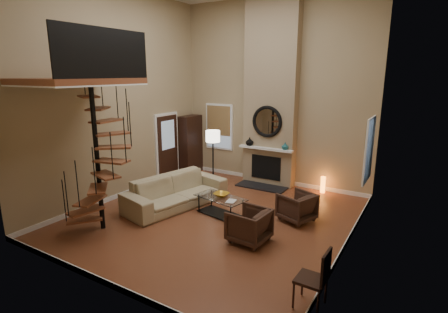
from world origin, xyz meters
The scene contains 32 objects.
ground centered at (0.00, 0.00, -0.01)m, with size 6.00×6.50×0.01m, color brown.
back_wall centered at (0.00, 3.25, 2.75)m, with size 6.00×0.02×5.50m, color tan.
front_wall centered at (0.00, -3.25, 2.75)m, with size 6.00×0.02×5.50m, color tan.
left_wall centered at (-3.00, 0.00, 2.75)m, with size 0.02×6.50×5.50m, color tan.
right_wall centered at (3.00, 0.00, 2.75)m, with size 0.02×6.50×5.50m, color tan.
baseboard_back centered at (0.00, 3.24, 0.06)m, with size 6.00×0.02×0.12m, color white.
baseboard_front centered at (0.00, -3.24, 0.06)m, with size 6.00×0.02×0.12m, color white.
baseboard_left centered at (-2.99, 0.00, 0.06)m, with size 0.02×6.50×0.12m, color white.
baseboard_right centered at (2.99, 0.00, 0.06)m, with size 0.02×6.50×0.12m, color white.
chimney_breast centered at (0.00, 3.06, 2.75)m, with size 1.60×0.38×5.50m, color #917C5E.
hearth centered at (0.00, 2.57, 0.02)m, with size 1.50×0.60×0.04m, color black.
firebox centered at (0.00, 2.86, 0.55)m, with size 0.95×0.02×0.72m, color black.
mantel centered at (0.00, 2.78, 1.15)m, with size 1.70×0.18×0.06m, color white.
mirror_frame centered at (0.00, 2.84, 1.95)m, with size 0.94×0.94×0.10m, color black.
mirror_disc centered at (0.00, 2.85, 1.95)m, with size 0.80×0.80×0.01m, color white.
vase_left centered at (-0.55, 2.82, 1.30)m, with size 0.24×0.24×0.25m, color black.
vase_right centered at (0.60, 2.82, 1.28)m, with size 0.20×0.20×0.21m, color #1B585E.
window_back centered at (-1.90, 3.22, 1.62)m, with size 1.02×0.06×1.52m.
window_right centered at (2.97, 2.00, 1.63)m, with size 0.06×1.02×1.52m.
entry_door centered at (-2.95, 1.80, 1.05)m, with size 0.10×1.05×2.16m.
loft centered at (-2.04, -1.80, 3.24)m, with size 1.70×2.20×1.09m.
spiral_stair centered at (-1.78, -1.79, 1.78)m, with size 1.47×1.47×4.06m.
hutch centered at (-2.81, 2.83, 0.95)m, with size 0.42×0.90×2.01m, color black.
sofa centered at (-1.24, 0.09, 0.40)m, with size 2.71×1.06×0.79m, color tan.
armchair_near centered at (1.79, 0.75, 0.35)m, with size 0.71×0.73×0.66m, color #3C251B.
armchair_far centered at (1.32, -0.70, 0.35)m, with size 0.74×0.76×0.69m, color #3C251B.
coffee_table centered at (0.04, 0.17, 0.28)m, with size 1.33×0.84×0.46m.
bowl centered at (0.04, 0.22, 0.50)m, with size 0.36×0.36×0.09m, color gold.
book centered at (0.39, 0.02, 0.46)m, with size 0.20×0.27×0.03m, color gray.
floor_lamp centered at (-1.27, 1.86, 1.41)m, with size 0.42×0.42×1.72m.
accent_lamp centered at (1.71, 3.02, 0.25)m, with size 0.13×0.13×0.46m, color orange.
side_chair centered at (3.02, -2.03, 0.53)m, with size 0.44×0.42×0.92m.
Camera 1 is at (4.16, -6.48, 3.34)m, focal length 27.78 mm.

